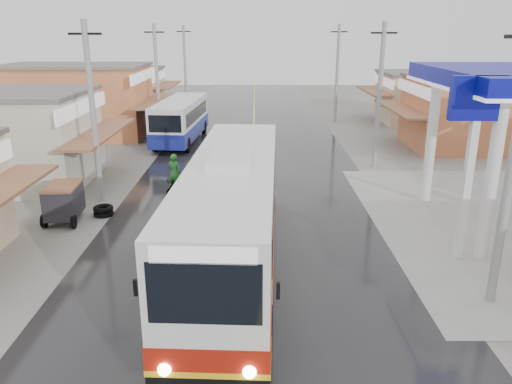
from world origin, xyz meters
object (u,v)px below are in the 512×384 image
second_bus (181,120)px  cyclist (176,184)px  tricycle_near (63,201)px  tyre_stack (103,211)px  coach_bus (233,213)px

second_bus → cyclist: 12.60m
tricycle_near → tyre_stack: bearing=21.2°
coach_bus → tricycle_near: coach_bus is taller
coach_bus → tyre_stack: coach_bus is taller
second_bus → tricycle_near: second_bus is taller
cyclist → tyre_stack: (-2.76, -2.24, -0.51)m
tricycle_near → tyre_stack: size_ratio=2.43×
tyre_stack → tricycle_near: bearing=-154.7°
second_bus → tyre_stack: 14.83m
tricycle_near → tyre_stack: tricycle_near is taller
second_bus → tricycle_near: (-2.64, -15.37, -0.68)m
cyclist → tyre_stack: cyclist is taller
tricycle_near → second_bus: bearing=76.2°
second_bus → tyre_stack: (-1.25, -14.71, -1.36)m
coach_bus → tricycle_near: (-7.15, 4.20, -1.02)m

